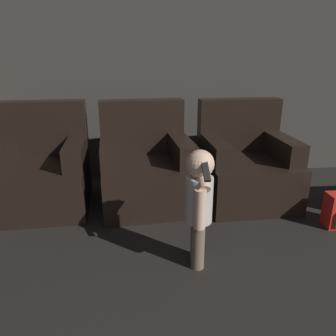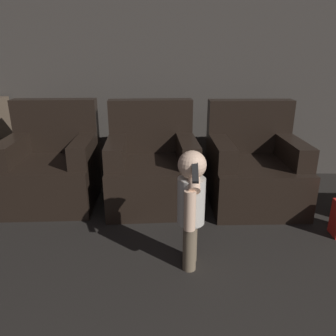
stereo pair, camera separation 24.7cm
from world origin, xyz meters
TOP-DOWN VIEW (x-y plane):
  - wall_back at (0.00, 4.50)m, footprint 8.40×0.05m
  - armchair_left at (-1.17, 3.70)m, footprint 0.85×0.86m
  - armchair_middle at (-0.24, 3.70)m, footprint 0.87×0.88m
  - armchair_right at (0.70, 3.70)m, footprint 0.84×0.85m
  - person_toddler at (0.08, 2.69)m, footprint 0.17×0.32m

SIDE VIEW (x-z plane):
  - armchair_left at x=-1.17m, z-range -0.14..0.78m
  - armchair_middle at x=-0.24m, z-range -0.14..0.78m
  - armchair_right at x=0.70m, z-range -0.14..0.78m
  - person_toddler at x=0.08m, z-range 0.07..0.86m
  - wall_back at x=0.00m, z-range 0.00..2.60m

